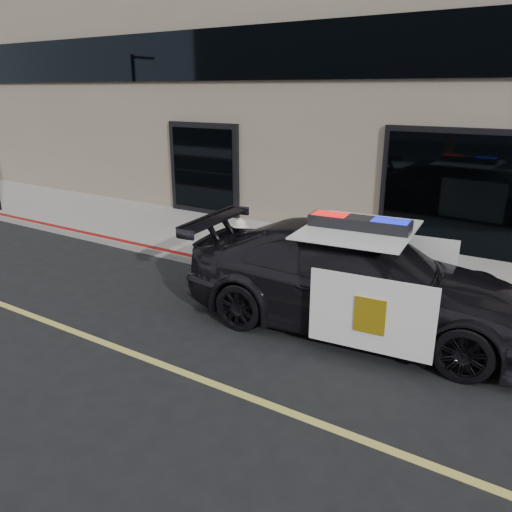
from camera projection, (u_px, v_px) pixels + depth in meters
The scene contains 4 objects.
ground at pixel (401, 455), 5.22m from camera, with size 120.00×120.00×0.00m, color black.
sidewalk_n at pixel (486, 288), 9.40m from camera, with size 60.00×3.50×0.15m, color gray.
police_car at pixel (356, 279), 7.84m from camera, with size 3.31×5.94×1.80m.
fire_hydrant at pixel (240, 239), 10.77m from camera, with size 0.39×0.55×0.87m.
Camera 1 is at (1.01, -4.43, 3.63)m, focal length 35.00 mm.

